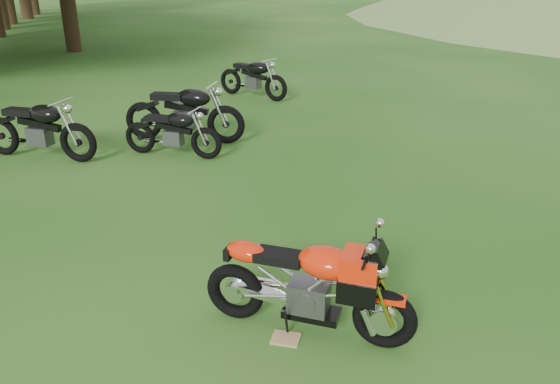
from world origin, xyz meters
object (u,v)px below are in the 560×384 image
at_px(plywood_board, 286,338).
at_px(vintage_moto_a, 37,127).
at_px(vintage_moto_b, 184,111).
at_px(vintage_moto_c, 172,131).
at_px(sport_motorcycle, 307,278).
at_px(vintage_moto_d, 253,77).

distance_m(plywood_board, vintage_moto_a, 6.27).
distance_m(vintage_moto_b, vintage_moto_c, 0.85).
bearing_deg(sport_motorcycle, vintage_moto_b, 127.44).
xyz_separation_m(plywood_board, vintage_moto_c, (-3.80, 3.62, 0.43)).
relative_size(sport_motorcycle, vintage_moto_b, 0.82).
bearing_deg(vintage_moto_c, sport_motorcycle, -51.69).
bearing_deg(vintage_moto_d, sport_motorcycle, -48.96).
bearing_deg(plywood_board, vintage_moto_d, 120.17).
bearing_deg(vintage_moto_b, sport_motorcycle, -60.86).
distance_m(sport_motorcycle, plywood_board, 0.57).
bearing_deg(vintage_moto_d, plywood_board, -50.14).
relative_size(vintage_moto_a, vintage_moto_c, 1.21).
height_order(vintage_moto_b, vintage_moto_d, vintage_moto_b).
xyz_separation_m(plywood_board, vintage_moto_a, (-5.70, 2.56, 0.53)).
distance_m(vintage_moto_b, vintage_moto_d, 3.79).
relative_size(plywood_board, vintage_moto_d, 0.12).
bearing_deg(vintage_moto_d, vintage_moto_b, -70.78).
height_order(plywood_board, vintage_moto_b, vintage_moto_b).
xyz_separation_m(sport_motorcycle, vintage_moto_b, (-4.22, 4.21, 0.04)).
bearing_deg(sport_motorcycle, vintage_moto_d, 113.76).
height_order(sport_motorcycle, vintage_moto_d, sport_motorcycle).
height_order(plywood_board, vintage_moto_c, vintage_moto_c).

